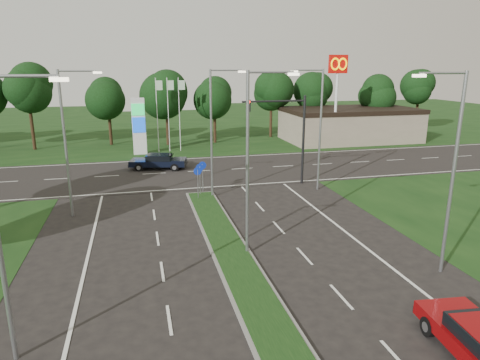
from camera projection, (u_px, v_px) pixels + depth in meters
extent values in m
plane|color=black|center=(267.00, 322.00, 15.81)|extent=(160.00, 160.00, 0.00)
cube|color=black|center=(164.00, 126.00, 67.45)|extent=(160.00, 50.00, 0.02)
cube|color=black|center=(188.00, 172.00, 38.34)|extent=(160.00, 12.00, 0.02)
cube|color=slate|center=(241.00, 272.00, 19.55)|extent=(2.00, 26.00, 0.12)
cube|color=gray|center=(349.00, 125.00, 54.11)|extent=(16.00, 9.00, 4.00)
cylinder|color=gray|center=(247.00, 167.00, 20.46)|extent=(0.16, 0.16, 9.00)
cylinder|color=gray|center=(271.00, 72.00, 19.58)|extent=(2.20, 0.10, 0.10)
cube|color=#FFF2CC|center=(294.00, 74.00, 19.86)|extent=(0.50, 0.22, 0.12)
cylinder|color=gray|center=(211.00, 135.00, 29.85)|extent=(0.16, 0.16, 9.00)
cylinder|color=gray|center=(226.00, 70.00, 28.97)|extent=(2.20, 0.10, 0.10)
cube|color=#FFF2CC|center=(242.00, 72.00, 29.25)|extent=(0.50, 0.22, 0.12)
cylinder|color=gray|center=(16.00, 76.00, 11.83)|extent=(2.20, 0.10, 0.10)
cube|color=#FFF2CC|center=(59.00, 79.00, 12.10)|extent=(0.50, 0.22, 0.12)
cylinder|color=gray|center=(66.00, 146.00, 25.85)|extent=(0.16, 0.16, 9.00)
cylinder|color=gray|center=(78.00, 71.00, 24.97)|extent=(2.20, 0.10, 0.10)
cube|color=#FFF2CC|center=(98.00, 73.00, 25.25)|extent=(0.50, 0.22, 0.12)
cylinder|color=gray|center=(320.00, 131.00, 31.72)|extent=(0.16, 0.16, 9.00)
cylinder|color=gray|center=(309.00, 70.00, 30.34)|extent=(2.20, 0.10, 0.10)
cube|color=#FFF2CC|center=(294.00, 72.00, 30.11)|extent=(0.50, 0.22, 0.12)
cylinder|color=gray|center=(453.00, 177.00, 18.58)|extent=(0.16, 0.16, 9.00)
cylinder|color=gray|center=(443.00, 73.00, 17.19)|extent=(2.20, 0.10, 0.10)
cube|color=#FFF2CC|center=(419.00, 76.00, 16.97)|extent=(0.50, 0.22, 0.12)
cylinder|color=black|center=(303.00, 140.00, 33.74)|extent=(0.20, 0.20, 7.00)
cylinder|color=black|center=(274.00, 101.00, 32.38)|extent=(5.00, 0.14, 0.14)
cube|color=black|center=(248.00, 106.00, 32.00)|extent=(0.28, 0.28, 0.90)
sphere|color=#FF190C|center=(249.00, 102.00, 31.75)|extent=(0.20, 0.20, 0.20)
cylinder|color=gray|center=(198.00, 185.00, 30.01)|extent=(0.06, 0.06, 2.20)
cylinder|color=#0C26A5|center=(198.00, 171.00, 29.75)|extent=(0.56, 0.04, 0.56)
cylinder|color=gray|center=(200.00, 181.00, 31.02)|extent=(0.06, 0.06, 2.20)
cylinder|color=#0C26A5|center=(200.00, 168.00, 30.76)|extent=(0.56, 0.04, 0.56)
cylinder|color=gray|center=(203.00, 178.00, 31.74)|extent=(0.06, 0.06, 2.20)
cylinder|color=#0C26A5|center=(202.00, 165.00, 31.48)|extent=(0.56, 0.04, 0.56)
cube|color=silver|center=(139.00, 127.00, 45.11)|extent=(1.40, 0.30, 6.00)
cube|color=#0CA53F|center=(138.00, 110.00, 44.47)|extent=(1.30, 0.08, 1.20)
cube|color=#0C3FBF|center=(139.00, 125.00, 44.89)|extent=(1.30, 0.08, 1.60)
cylinder|color=silver|center=(157.00, 116.00, 46.24)|extent=(0.08, 0.08, 8.00)
cube|color=#B2D8B2|center=(159.00, 85.00, 45.50)|extent=(0.70, 0.02, 1.00)
cylinder|color=silver|center=(168.00, 115.00, 46.52)|extent=(0.08, 0.08, 8.00)
cube|color=#B2D8B2|center=(170.00, 85.00, 45.77)|extent=(0.70, 0.02, 1.00)
cylinder|color=silver|center=(179.00, 115.00, 46.79)|extent=(0.08, 0.08, 8.00)
cube|color=#B2D8B2|center=(182.00, 85.00, 46.05)|extent=(0.70, 0.02, 1.00)
cylinder|color=silver|center=(336.00, 104.00, 48.67)|extent=(0.30, 0.30, 10.00)
cube|color=#BF0C07|center=(338.00, 64.00, 47.54)|extent=(2.20, 0.35, 2.00)
torus|color=#FFC600|center=(335.00, 64.00, 47.23)|extent=(1.06, 0.16, 1.06)
torus|color=#FFC600|center=(343.00, 64.00, 47.43)|extent=(1.06, 0.16, 1.06)
cylinder|color=black|center=(172.00, 124.00, 52.80)|extent=(0.36, 0.36, 4.40)
sphere|color=black|center=(170.00, 89.00, 51.69)|extent=(6.00, 6.00, 6.00)
sphere|color=black|center=(173.00, 81.00, 51.31)|extent=(4.80, 4.80, 4.80)
cylinder|color=black|center=(428.00, 327.00, 14.95)|extent=(0.30, 0.71, 0.69)
cylinder|color=black|center=(477.00, 323.00, 15.18)|extent=(0.30, 0.71, 0.69)
cube|color=black|center=(158.00, 162.00, 39.23)|extent=(5.35, 3.14, 0.51)
cube|color=black|center=(159.00, 157.00, 39.11)|extent=(2.54, 2.20, 0.48)
cube|color=black|center=(159.00, 155.00, 39.05)|extent=(2.13, 2.01, 0.05)
cylinder|color=black|center=(139.00, 168.00, 38.38)|extent=(0.74, 0.38, 0.71)
cylinder|color=black|center=(143.00, 163.00, 40.20)|extent=(0.74, 0.38, 0.71)
cylinder|color=black|center=(174.00, 168.00, 38.40)|extent=(0.74, 0.38, 0.71)
cylinder|color=black|center=(177.00, 163.00, 40.23)|extent=(0.74, 0.38, 0.71)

